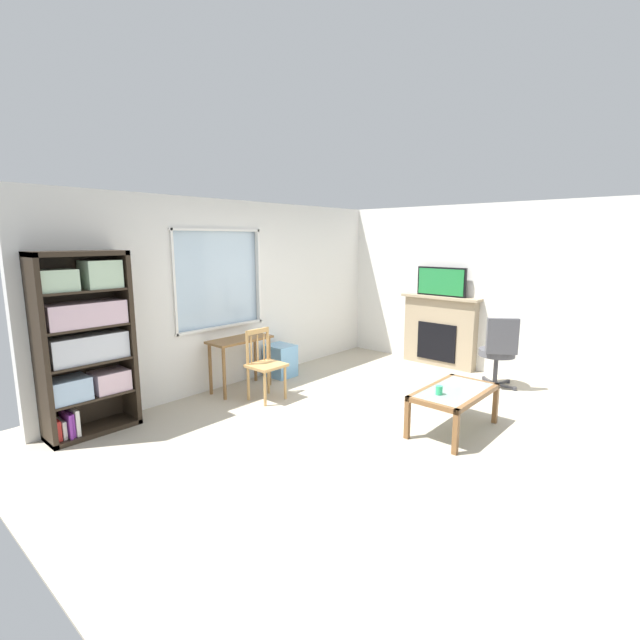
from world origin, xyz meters
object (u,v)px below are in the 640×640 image
desk_under_window (240,348)px  office_chair (499,349)px  tv (441,282)px  wooden_chair (264,364)px  bookshelf (85,339)px  coffee_table (454,396)px  sippy_cup (439,390)px  fireplace (439,331)px  plastic_drawer_unit (280,360)px

desk_under_window → office_chair: (2.38, -2.58, -0.02)m
tv → office_chair: 1.49m
desk_under_window → wooden_chair: 0.53m
bookshelf → tv: bearing=-17.8°
coffee_table → sippy_cup: (-0.24, 0.06, 0.11)m
office_chair → wooden_chair: bearing=139.3°
coffee_table → sippy_cup: size_ratio=11.65×
bookshelf → coffee_table: size_ratio=1.82×
desk_under_window → coffee_table: desk_under_window is taller
bookshelf → office_chair: 5.08m
tv → coffee_table: (-2.21, -1.31, -0.98)m
wooden_chair → sippy_cup: 2.22m
sippy_cup → wooden_chair: bearing=101.9°
desk_under_window → coffee_table: (0.67, -2.75, -0.19)m
wooden_chair → bookshelf: bearing=161.8°
fireplace → coffee_table: bearing=-149.5°
tv → desk_under_window: bearing=153.6°
office_chair → coffee_table: office_chair is taller
bookshelf → coffee_table: 3.90m
bookshelf → plastic_drawer_unit: 2.80m
fireplace → sippy_cup: (-2.47, -1.26, -0.07)m
fireplace → tv: (-0.02, 0.00, 0.79)m
tv → sippy_cup: bearing=-152.8°
desk_under_window → plastic_drawer_unit: (0.78, 0.05, -0.34)m
tv → coffee_table: tv is taller
fireplace → tv: 0.79m
plastic_drawer_unit → sippy_cup: size_ratio=5.29×
plastic_drawer_unit → office_chair: (1.60, -2.63, 0.32)m
desk_under_window → sippy_cup: desk_under_window is taller
bookshelf → desk_under_window: 1.96m
fireplace → sippy_cup: bearing=-153.0°
tv → coffee_table: 2.75m
wooden_chair → plastic_drawer_unit: size_ratio=1.89×
tv → coffee_table: bearing=-149.3°
fireplace → tv: bearing=180.0°
bookshelf → wooden_chair: bookshelf is taller
sippy_cup → office_chair: bearing=3.3°
bookshelf → wooden_chair: 2.06m
desk_under_window → plastic_drawer_unit: 0.86m
desk_under_window → fireplace: fireplace is taller
wooden_chair → coffee_table: 2.34m
tv → sippy_cup: size_ratio=9.02×
coffee_table → wooden_chair: bearing=107.3°
office_chair → bookshelf: bearing=147.9°
plastic_drawer_unit → office_chair: office_chair is taller
wooden_chair → plastic_drawer_unit: bearing=35.0°
bookshelf → fireplace: bearing=-17.7°
bookshelf → tv: 5.05m
fireplace → sippy_cup: fireplace is taller
desk_under_window → fireplace: 3.24m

